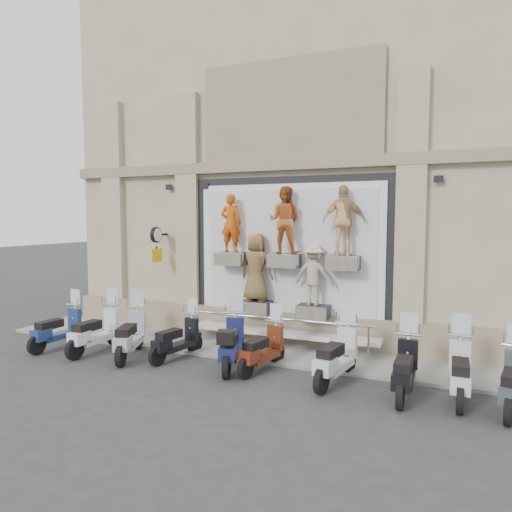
% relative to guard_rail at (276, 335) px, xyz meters
% --- Properties ---
extents(ground, '(90.00, 90.00, 0.00)m').
position_rel_guard_rail_xyz_m(ground, '(0.00, -2.00, -0.47)').
color(ground, '#313133').
rests_on(ground, ground).
extents(sidewalk, '(16.00, 2.20, 0.08)m').
position_rel_guard_rail_xyz_m(sidewalk, '(0.00, 0.10, -0.43)').
color(sidewalk, '#989690').
rests_on(sidewalk, ground).
extents(building, '(14.00, 8.60, 12.00)m').
position_rel_guard_rail_xyz_m(building, '(0.00, 5.00, 5.54)').
color(building, '#C3B28E').
rests_on(building, ground).
extents(shop_vitrine, '(5.60, 0.83, 4.30)m').
position_rel_guard_rail_xyz_m(shop_vitrine, '(0.07, 0.74, 1.96)').
color(shop_vitrine, black).
rests_on(shop_vitrine, ground).
extents(guard_rail, '(5.06, 0.10, 0.93)m').
position_rel_guard_rail_xyz_m(guard_rail, '(0.00, 0.00, 0.00)').
color(guard_rail, '#9EA0A5').
rests_on(guard_rail, ground).
extents(clock_sign_bracket, '(0.10, 0.80, 1.02)m').
position_rel_guard_rail_xyz_m(clock_sign_bracket, '(-3.90, 0.47, 2.34)').
color(clock_sign_bracket, black).
rests_on(clock_sign_bracket, ground).
extents(scooter_a, '(0.65, 1.86, 1.49)m').
position_rel_guard_rail_xyz_m(scooter_a, '(-5.50, -1.76, 0.28)').
color(scooter_a, navy).
rests_on(scooter_a, ground).
extents(scooter_b, '(0.62, 1.97, 1.59)m').
position_rel_guard_rail_xyz_m(scooter_b, '(-4.31, -1.68, 0.33)').
color(scooter_b, silver).
rests_on(scooter_b, ground).
extents(scooter_c, '(1.23, 2.04, 1.60)m').
position_rel_guard_rail_xyz_m(scooter_c, '(-3.21, -1.71, 0.33)').
color(scooter_c, '#9A9CA7').
rests_on(scooter_c, ground).
extents(scooter_d, '(0.87, 1.83, 1.43)m').
position_rel_guard_rail_xyz_m(scooter_d, '(-2.08, -1.37, 0.25)').
color(scooter_d, black).
rests_on(scooter_d, ground).
extents(scooter_e, '(1.14, 2.07, 1.62)m').
position_rel_guard_rail_xyz_m(scooter_e, '(-0.57, -1.45, 0.34)').
color(scooter_e, '#16194E').
rests_on(scooter_e, ground).
extents(scooter_f, '(0.87, 1.84, 1.44)m').
position_rel_guard_rail_xyz_m(scooter_f, '(0.17, -1.37, 0.25)').
color(scooter_f, '#5D2010').
rests_on(scooter_f, ground).
extents(scooter_g, '(0.93, 2.05, 1.61)m').
position_rel_guard_rail_xyz_m(scooter_g, '(1.87, -1.50, 0.34)').
color(scooter_g, silver).
rests_on(scooter_g, ground).
extents(scooter_h, '(0.59, 1.88, 1.52)m').
position_rel_guard_rail_xyz_m(scooter_h, '(3.24, -1.69, 0.29)').
color(scooter_h, black).
rests_on(scooter_h, ground).
extents(scooter_i, '(0.58, 1.90, 1.54)m').
position_rel_guard_rail_xyz_m(scooter_i, '(4.22, -1.47, 0.31)').
color(scooter_i, silver).
rests_on(scooter_i, ground).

